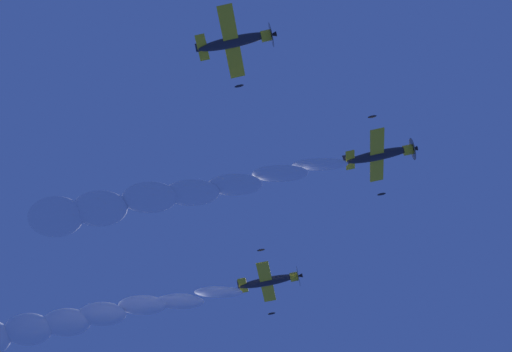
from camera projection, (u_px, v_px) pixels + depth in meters
airplane_lead at (381, 155)px, 75.19m from camera, size 7.25×7.33×3.58m
airplane_left_wingman at (270, 281)px, 85.13m from camera, size 7.32×7.32×3.30m
airplane_right_wingman at (236, 41)px, 68.11m from camera, size 7.35×7.33×3.38m
smoke_trail_lead at (135, 202)px, 74.00m from camera, size 22.85×27.34×7.54m
smoke_trail_left_wingman at (56, 324)px, 84.07m from camera, size 22.56×27.24×7.45m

